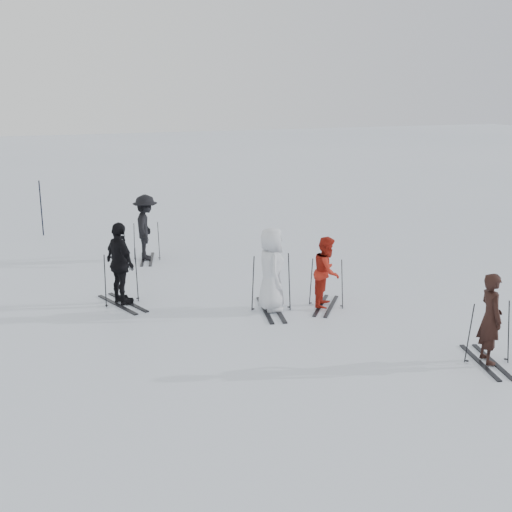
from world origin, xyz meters
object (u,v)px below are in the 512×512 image
Objects in this scene: skier_uphill_left at (120,265)px; piste_marker at (41,208)px; skier_near_dark at (490,320)px; skier_grey at (271,270)px; skier_red at (327,273)px; skier_uphill_far at (146,228)px.

skier_uphill_left is 1.02× the size of piste_marker.
skier_near_dark is 4.86m from skier_grey.
skier_uphill_left is (-3.06, 1.72, 0.02)m from skier_grey.
piste_marker is at bearing -10.14° from skier_uphill_left.
piste_marker is at bearing 66.63° from skier_red.
skier_grey is 0.99× the size of skier_uphill_far.
skier_grey is (-1.29, 0.23, 0.13)m from skier_red.
skier_uphill_far reaches higher than skier_grey.
skier_near_dark is 8.11m from skier_uphill_left.
skier_uphill_far is 1.01× the size of piste_marker.
skier_grey reaches higher than skier_red.
skier_red is at bearing -61.83° from piste_marker.
skier_grey is at bearing 118.23° from skier_red.
skier_red is 4.77m from skier_uphill_left.
skier_uphill_left is at bearing 104.28° from skier_red.
skier_uphill_far is at bearing -60.37° from piste_marker.
skier_grey is 3.51m from skier_uphill_left.
skier_red is 1.32m from skier_grey.
skier_uphill_left reaches higher than skier_uphill_far.
skier_red is 0.86× the size of piste_marker.
skier_uphill_far reaches higher than piste_marker.
skier_red is 0.85× the size of skier_uphill_far.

